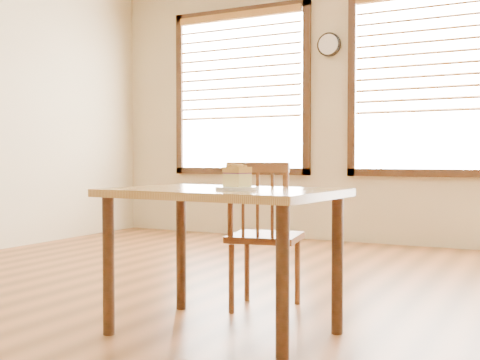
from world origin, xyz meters
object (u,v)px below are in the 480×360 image
at_px(wall_clock, 329,45).
at_px(cake_slice, 237,176).
at_px(cafe_chair_main, 264,235).
at_px(plate, 237,189).
at_px(cafe_table_main, 223,209).

height_order(wall_clock, cake_slice, wall_clock).
bearing_deg(cafe_chair_main, plate, 92.93).
bearing_deg(cafe_table_main, cafe_chair_main, 96.18).
relative_size(cafe_chair_main, cake_slice, 6.21).
relative_size(wall_clock, plate, 1.23).
bearing_deg(cake_slice, cafe_table_main, 164.99).
distance_m(cafe_table_main, cafe_chair_main, 0.58).
bearing_deg(plate, cafe_chair_main, 103.68).
xyz_separation_m(wall_clock, cafe_chair_main, (0.67, -3.07, -1.70)).
distance_m(wall_clock, cafe_table_main, 3.98).
distance_m(wall_clock, plate, 4.04).
bearing_deg(wall_clock, cafe_chair_main, -77.70).
distance_m(wall_clock, cafe_chair_main, 3.57).
relative_size(cafe_table_main, plate, 5.59).
xyz_separation_m(cafe_chair_main, plate, (0.15, -0.63, 0.31)).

